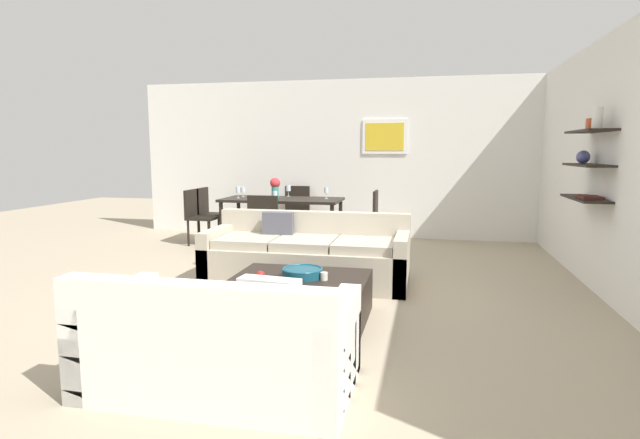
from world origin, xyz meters
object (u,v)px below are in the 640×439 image
Objects in this scene: dining_table at (282,203)px; wine_glass_foot at (275,194)px; candle_jar at (324,276)px; wine_glass_left_far at (243,190)px; dining_chair_foot at (265,221)px; dining_chair_left_far at (208,210)px; wine_glass_head at (288,188)px; decorative_bowl at (302,272)px; dining_chair_head at (296,208)px; wine_glass_right_far at (326,191)px; centerpiece_vase at (275,187)px; dining_chair_left_near at (198,213)px; sofa_beige at (307,257)px; apple_on_coffee_table at (260,275)px; loveseat_white at (221,344)px; dining_chair_right_far at (368,215)px; wine_glass_left_near at (238,190)px; coffee_table at (299,299)px.

dining_table is 12.61× the size of wine_glass_foot.
wine_glass_left_far is (-2.07, 3.48, 0.45)m from candle_jar.
dining_chair_foot is at bearing 118.46° from candle_jar.
dining_chair_left_far is 4.75× the size of wine_glass_head.
decorative_bowl is at bearing -72.41° from wine_glass_head.
wine_glass_head is (-0.00, -0.47, 0.38)m from dining_chair_head.
centerpiece_vase is (-0.79, -0.14, 0.06)m from wine_glass_right_far.
candle_jar is 3.34m from wine_glass_foot.
dining_table is at bearing 8.16° from dining_chair_left_near.
dining_chair_head is at bearing 107.29° from sofa_beige.
dining_chair_left_far is 1.49m from wine_glass_foot.
dining_table reaches higher than candle_jar.
dining_chair_foot is 2.70× the size of centerpiece_vase.
apple_on_coffee_table is 0.09× the size of dining_chair_head.
dining_chair_head is at bearing 100.15° from loveseat_white.
dining_chair_head and dining_chair_left_near have the same top height.
dining_chair_foot is 1.49m from dining_chair_left_near.
dining_chair_left_far reaches higher than apple_on_coffee_table.
dining_chair_right_far is 1.49m from dining_chair_head.
decorative_bowl is 1.12× the size of centerpiece_vase.
dining_chair_left_far is at bearing 155.42° from wine_glass_left_near.
apple_on_coffee_table is 0.09× the size of dining_chair_left_near.
apple_on_coffee_table is 0.44× the size of wine_glass_right_far.
wine_glass_right_far is at bearing 0.00° from wine_glass_left_far.
coffee_table is at bearing -82.42° from wine_glass_right_far.
wine_glass_foot is at bearing 114.61° from candle_jar.
loveseat_white is 4.96m from wine_glass_left_near.
decorative_bowl is at bearing -54.47° from dining_chair_left_far.
wine_glass_head reaches higher than loveseat_white.
sofa_beige is 2.60× the size of dining_chair_head.
loveseat_white reaches higher than dining_table.
coffee_table is 3.79m from wine_glass_left_near.
coffee_table is at bearing -79.26° from sofa_beige.
dining_chair_left_far is at bearing 180.00° from dining_chair_right_far.
wine_glass_left_far reaches higher than sofa_beige.
decorative_bowl is 3.74m from wine_glass_left_near.
apple_on_coffee_table is 3.60m from centerpiece_vase.
dining_chair_left_near is (0.00, -0.38, 0.00)m from dining_chair_left_far.
centerpiece_vase is at bearing -103.55° from wine_glass_head.
candle_jar is 0.89× the size of apple_on_coffee_table.
wine_glass_left_far is (-1.69, 4.84, 0.57)m from loveseat_white.
wine_glass_foot is (-1.34, -0.56, 0.35)m from dining_chair_right_far.
decorative_bowl is at bearing 165.17° from candle_jar.
dining_chair_left_near is (-2.51, 3.13, 0.08)m from decorative_bowl.
candle_jar is (0.47, -1.29, 0.12)m from sofa_beige.
decorative_bowl is 5.21× the size of candle_jar.
wine_glass_head reaches higher than dining_chair_left_far.
wine_glass_head is at bearing 76.45° from centerpiece_vase.
dining_chair_foot reaches higher than decorative_bowl.
dining_table reaches higher than apple_on_coffee_table.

